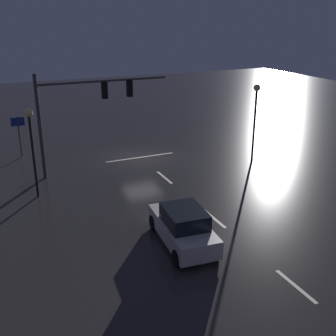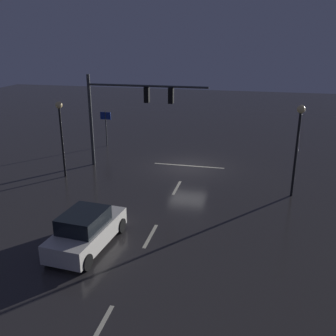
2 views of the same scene
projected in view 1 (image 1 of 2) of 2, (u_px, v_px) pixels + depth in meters
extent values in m
plane|color=#2D2B2B|center=(141.00, 158.00, 29.03)|extent=(80.00, 80.00, 0.00)
cylinder|color=#383A3D|center=(40.00, 128.00, 24.52)|extent=(0.22, 0.22, 6.31)
cylinder|color=#383A3D|center=(104.00, 81.00, 25.21)|extent=(8.07, 0.14, 0.14)
cube|color=black|center=(105.00, 90.00, 25.41)|extent=(0.32, 0.36, 1.00)
sphere|color=red|center=(103.00, 85.00, 25.46)|extent=(0.20, 0.20, 0.20)
sphere|color=black|center=(104.00, 90.00, 25.57)|extent=(0.20, 0.20, 0.20)
sphere|color=black|center=(104.00, 95.00, 25.68)|extent=(0.20, 0.20, 0.20)
cube|color=black|center=(130.00, 89.00, 26.03)|extent=(0.32, 0.36, 1.00)
sphere|color=red|center=(128.00, 83.00, 26.09)|extent=(0.20, 0.20, 0.20)
sphere|color=black|center=(129.00, 88.00, 26.20)|extent=(0.20, 0.20, 0.20)
sphere|color=black|center=(129.00, 93.00, 26.31)|extent=(0.20, 0.20, 0.20)
cube|color=beige|center=(164.00, 177.00, 25.61)|extent=(0.16, 2.20, 0.01)
cube|color=beige|center=(214.00, 218.00, 20.48)|extent=(0.16, 2.20, 0.01)
cube|color=beige|center=(296.00, 286.00, 15.35)|extent=(0.16, 2.20, 0.01)
cube|color=beige|center=(140.00, 157.00, 29.22)|extent=(5.00, 0.16, 0.01)
cube|color=silver|center=(183.00, 230.00, 18.09)|extent=(2.18, 4.44, 0.80)
cube|color=black|center=(185.00, 217.00, 17.66)|extent=(1.78, 2.23, 0.68)
cylinder|color=black|center=(153.00, 222.00, 19.34)|extent=(0.28, 0.70, 0.68)
cylinder|color=black|center=(187.00, 217.00, 19.86)|extent=(0.28, 0.70, 0.68)
cylinder|color=black|center=(177.00, 258.00, 16.51)|extent=(0.28, 0.70, 0.68)
cylinder|color=black|center=(216.00, 251.00, 17.03)|extent=(0.28, 0.70, 0.68)
sphere|color=#F9EFC6|center=(154.00, 211.00, 19.75)|extent=(0.20, 0.20, 0.20)
sphere|color=#F9EFC6|center=(179.00, 207.00, 20.15)|extent=(0.20, 0.20, 0.20)
cylinder|color=black|center=(254.00, 127.00, 27.62)|extent=(0.14, 0.14, 4.83)
sphere|color=#F9D88C|center=(257.00, 88.00, 26.72)|extent=(0.44, 0.44, 0.44)
cylinder|color=black|center=(34.00, 158.00, 22.19)|extent=(0.14, 0.14, 4.51)
sphere|color=#F9D88C|center=(28.00, 113.00, 21.34)|extent=(0.44, 0.44, 0.44)
cylinder|color=#383A3D|center=(20.00, 137.00, 28.84)|extent=(0.09, 0.09, 2.89)
cube|color=navy|center=(18.00, 122.00, 28.46)|extent=(0.90, 0.07, 0.60)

